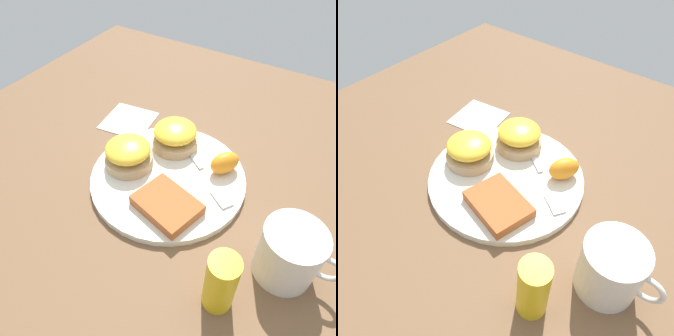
% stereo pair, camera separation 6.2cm
% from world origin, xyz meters
% --- Properties ---
extents(ground_plane, '(1.10, 1.10, 0.00)m').
position_xyz_m(ground_plane, '(0.00, 0.00, 0.00)').
color(ground_plane, brown).
extents(plate, '(0.30, 0.30, 0.01)m').
position_xyz_m(plate, '(0.00, 0.00, 0.01)').
color(plate, silver).
rests_on(plate, ground_plane).
extents(sandwich_benedict_left, '(0.10, 0.10, 0.06)m').
position_xyz_m(sandwich_benedict_left, '(-0.03, 0.08, 0.04)').
color(sandwich_benedict_left, tan).
rests_on(sandwich_benedict_left, plate).
extents(sandwich_benedict_right, '(0.10, 0.10, 0.06)m').
position_xyz_m(sandwich_benedict_right, '(-0.08, -0.01, 0.04)').
color(sandwich_benedict_right, tan).
rests_on(sandwich_benedict_right, plate).
extents(hashbrown_patty, '(0.13, 0.11, 0.02)m').
position_xyz_m(hashbrown_patty, '(0.04, -0.07, 0.02)').
color(hashbrown_patty, '#A25529').
rests_on(hashbrown_patty, plate).
extents(orange_wedge, '(0.06, 0.07, 0.04)m').
position_xyz_m(orange_wedge, '(0.09, 0.07, 0.04)').
color(orange_wedge, orange).
rests_on(orange_wedge, plate).
extents(fork, '(0.19, 0.14, 0.00)m').
position_xyz_m(fork, '(0.05, 0.04, 0.02)').
color(fork, silver).
rests_on(fork, plate).
extents(cup, '(0.12, 0.09, 0.10)m').
position_xyz_m(cup, '(0.25, -0.07, 0.05)').
color(cup, silver).
rests_on(cup, ground_plane).
extents(napkin, '(0.12, 0.12, 0.00)m').
position_xyz_m(napkin, '(-0.18, 0.12, 0.00)').
color(napkin, white).
rests_on(napkin, ground_plane).
extents(condiment_bottle, '(0.04, 0.04, 0.11)m').
position_xyz_m(condiment_bottle, '(0.18, -0.17, 0.05)').
color(condiment_bottle, gold).
rests_on(condiment_bottle, ground_plane).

